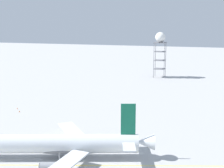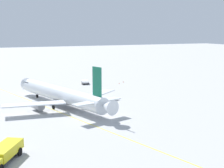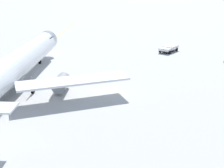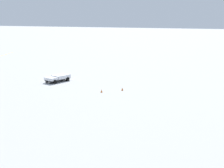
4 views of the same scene
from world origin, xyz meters
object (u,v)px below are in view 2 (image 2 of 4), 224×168
Objects in this scene: airliner_main at (62,95)px; fire_tender_truck at (3,153)px; pushback_tug_truck at (85,82)px; safety_cone_near at (119,83)px; safety_cone_mid at (123,82)px.

fire_tender_truck is (-33.42, 18.41, -1.60)m from airliner_main.
fire_tender_truck is at bearing -11.05° from pushback_tug_truck.
pushback_tug_truck is at bearing -177.67° from fire_tender_truck.
safety_cone_near is (27.27, -29.74, -2.86)m from airliner_main.
safety_cone_near is at bearing 131.83° from safety_cone_mid.
airliner_main reaches higher than safety_cone_mid.
fire_tender_truck is 75.48m from pushback_tug_truck.
pushback_tug_truck is at bearing 79.12° from safety_cone_mid.
pushback_tug_truck is at bearing -44.94° from airliner_main.
safety_cone_mid is (2.66, -2.98, 0.00)m from safety_cone_near.
safety_cone_mid is (-2.86, -14.91, -0.53)m from pushback_tug_truck.
airliner_main is 7.50× the size of pushback_tug_truck.
pushback_tug_truck is 13.16m from safety_cone_near.
safety_cone_mid is (63.35, -51.13, -1.26)m from fire_tender_truck.
fire_tender_truck reaches higher than safety_cone_near.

